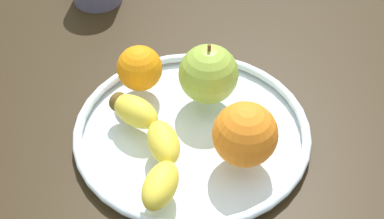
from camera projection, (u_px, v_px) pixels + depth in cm
name	position (u px, v px, depth cm)	size (l,w,h in cm)	color
ground_plane	(192.00, 146.00, 74.05)	(132.67, 132.67, 4.00)	black
fruit_bowl	(192.00, 131.00, 72.01)	(30.26, 30.26, 1.80)	silver
banana	(151.00, 143.00, 66.92)	(19.88, 8.68, 3.69)	yellow
apple	(208.00, 74.00, 72.63)	(7.83, 7.83, 8.63)	#94B13A
orange_back_right	(140.00, 68.00, 74.77)	(6.13, 6.13, 6.13)	orange
orange_front_right	(245.00, 134.00, 65.11)	(7.73, 7.73, 7.73)	orange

